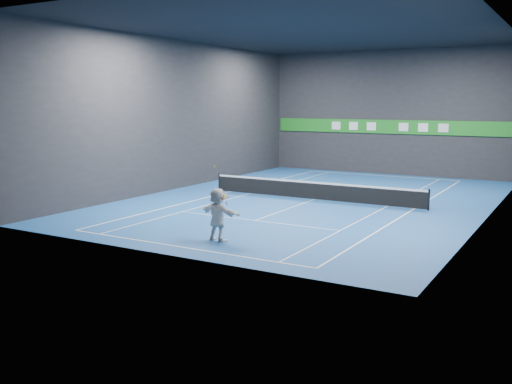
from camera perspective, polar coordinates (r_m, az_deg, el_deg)
The scene contains 20 objects.
ground at distance 31.39m, azimuth 5.78°, elevation -0.77°, with size 26.00×26.00×0.00m, color #1A4D93.
ceiling at distance 31.15m, azimuth 6.05°, elevation 15.77°, with size 26.00×26.00×0.00m, color black.
wall_back at distance 43.13m, azimuth 13.08°, elevation 7.71°, with size 18.00×0.10×9.00m, color #262528.
wall_front at distance 19.82m, azimuth -9.81°, elevation 6.55°, with size 18.00×0.10×9.00m, color #262528.
wall_left at distance 35.59m, azimuth -7.54°, elevation 7.64°, with size 0.10×26.00×9.00m, color #262528.
wall_right at distance 28.46m, azimuth 22.79°, elevation 6.69°, with size 0.10×26.00×9.00m, color #262528.
baseline_near at distance 21.34m, azimuth -7.57°, elevation -5.46°, with size 10.98×0.08×0.01m, color white.
baseline_far at distance 42.39m, azimuth 12.43°, elevation 1.61°, with size 10.98×0.08×0.01m, color white.
sideline_doubles_left at distance 33.98m, azimuth -2.68°, elevation 0.02°, with size 0.08×23.78×0.01m, color white.
sideline_doubles_right at distance 29.59m, azimuth 15.51°, elevation -1.65°, with size 0.08×23.78×0.01m, color white.
sideline_singles_left at distance 33.26m, azimuth -0.68°, elevation -0.17°, with size 0.06×23.78×0.01m, color white.
sideline_singles_right at distance 29.96m, azimuth 12.96°, elevation -1.42°, with size 0.06×23.78×0.01m, color white.
service_line_near at distance 25.78m, azimuth -0.11°, elevation -2.86°, with size 8.23×0.06×0.01m, color white.
service_line_far at distance 37.24m, azimuth 9.84°, elevation 0.69°, with size 8.23×0.06×0.01m, color white.
center_service_line at distance 31.38m, azimuth 5.78°, elevation -0.76°, with size 0.06×12.80×0.01m, color white.
player at distance 21.93m, azimuth -3.85°, elevation -2.26°, with size 1.91×0.61×2.06m, color silver.
tennis_ball at distance 21.79m, azimuth -4.21°, elevation 2.56°, with size 0.07×0.07×0.07m, color #CBEB27.
tennis_net at distance 31.30m, azimuth 5.79°, elevation 0.20°, with size 12.50×0.10×1.07m.
sponsor_banner at distance 43.10m, azimuth 13.01°, elevation 6.38°, with size 17.64×0.11×1.00m.
tennis_racket at distance 21.68m, azimuth -3.08°, elevation -0.65°, with size 0.45×0.36×0.69m.
Camera 1 is at (12.69, -28.21, 5.31)m, focal length 40.00 mm.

